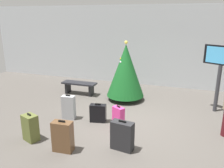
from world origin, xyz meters
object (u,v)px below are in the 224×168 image
(suitcase_2, at_px, (118,117))
(suitcase_5, at_px, (30,128))
(holiday_tree, at_px, (126,70))
(suitcase_3, at_px, (69,107))
(flight_info_kiosk, at_px, (221,65))
(waiting_bench, at_px, (79,85))
(suitcase_0, at_px, (122,136))
(suitcase_1, at_px, (98,113))
(suitcase_4, at_px, (63,137))

(suitcase_2, relative_size, suitcase_5, 0.88)
(holiday_tree, relative_size, suitcase_3, 2.85)
(flight_info_kiosk, xyz_separation_m, waiting_bench, (-4.92, 0.09, -1.17))
(suitcase_0, bearing_deg, suitcase_1, 132.62)
(suitcase_4, bearing_deg, suitcase_3, 114.86)
(suitcase_0, relative_size, suitcase_3, 0.95)
(flight_info_kiosk, xyz_separation_m, suitcase_0, (-2.22, -3.12, -1.19))
(suitcase_3, bearing_deg, suitcase_4, -65.14)
(suitcase_3, distance_m, suitcase_4, 1.73)
(suitcase_2, relative_size, suitcase_3, 0.83)
(flight_info_kiosk, xyz_separation_m, suitcase_3, (-4.20, -2.04, -1.17))
(suitcase_4, bearing_deg, suitcase_1, 83.94)
(suitcase_0, distance_m, suitcase_5, 2.28)
(holiday_tree, bearing_deg, flight_info_kiosk, -1.77)
(suitcase_4, height_order, suitcase_5, suitcase_4)
(suitcase_2, bearing_deg, holiday_tree, 100.79)
(suitcase_0, bearing_deg, holiday_tree, 104.53)
(suitcase_1, bearing_deg, suitcase_0, -47.38)
(suitcase_2, bearing_deg, waiting_bench, 136.44)
(suitcase_2, bearing_deg, flight_info_kiosk, 38.27)
(suitcase_1, bearing_deg, suitcase_2, -11.30)
(waiting_bench, bearing_deg, suitcase_0, -49.92)
(suitcase_0, relative_size, suitcase_1, 1.28)
(suitcase_0, height_order, suitcase_2, suitcase_0)
(waiting_bench, height_order, suitcase_1, suitcase_1)
(holiday_tree, bearing_deg, suitcase_1, -96.82)
(flight_info_kiosk, relative_size, suitcase_5, 2.99)
(suitcase_2, relative_size, suitcase_4, 0.83)
(holiday_tree, distance_m, suitcase_1, 2.22)
(flight_info_kiosk, distance_m, suitcase_3, 4.81)
(suitcase_1, height_order, suitcase_2, suitcase_2)
(suitcase_0, distance_m, suitcase_3, 2.25)
(suitcase_1, relative_size, suitcase_4, 0.74)
(flight_info_kiosk, relative_size, suitcase_1, 3.76)
(suitcase_1, height_order, suitcase_5, suitcase_5)
(flight_info_kiosk, distance_m, waiting_bench, 5.06)
(suitcase_4, xyz_separation_m, suitcase_5, (-1.00, 0.16, -0.02))
(flight_info_kiosk, bearing_deg, suitcase_5, -142.25)
(suitcase_3, bearing_deg, holiday_tree, 61.75)
(flight_info_kiosk, bearing_deg, suitcase_4, -133.83)
(suitcase_4, relative_size, suitcase_5, 1.07)
(suitcase_0, xyz_separation_m, suitcase_2, (-0.42, 1.04, -0.05))
(waiting_bench, bearing_deg, suitcase_4, -68.67)
(suitcase_4, bearing_deg, suitcase_0, 21.70)
(flight_info_kiosk, relative_size, suitcase_0, 2.93)
(suitcase_1, height_order, suitcase_3, suitcase_3)
(holiday_tree, bearing_deg, suitcase_2, -79.21)
(suitcase_0, relative_size, suitcase_4, 0.95)
(suitcase_0, bearing_deg, waiting_bench, 130.08)
(suitcase_5, bearing_deg, suitcase_1, 52.18)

